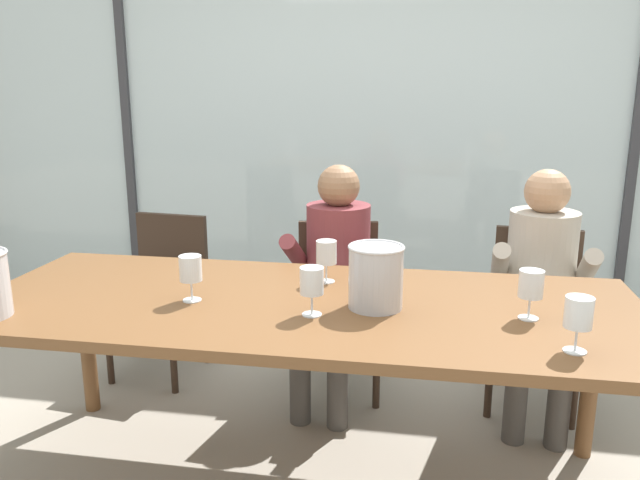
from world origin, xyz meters
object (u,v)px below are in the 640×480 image
(wine_glass_near_bucket, at_px, (191,270))
(wine_glass_by_right_taster, at_px, (578,315))
(wine_glass_center_pour, at_px, (531,285))
(person_maroon_top, at_px, (335,269))
(wine_glass_spare_empty, at_px, (326,254))
(dining_table, at_px, (304,318))
(chair_left_of_center, at_px, (338,293))
(ice_bucket_secondary, at_px, (376,276))
(wine_glass_by_left_taster, at_px, (312,283))
(chair_center, at_px, (535,304))
(person_beige_jumper, at_px, (541,279))
(chair_near_curtain, at_px, (165,282))

(wine_glass_near_bucket, relative_size, wine_glass_by_right_taster, 1.00)
(wine_glass_center_pour, bearing_deg, person_maroon_top, 134.52)
(person_maroon_top, distance_m, wine_glass_spare_empty, 0.57)
(dining_table, bearing_deg, chair_left_of_center, 90.03)
(dining_table, xyz_separation_m, ice_bucket_secondary, (0.27, -0.02, 0.19))
(wine_glass_by_left_taster, bearing_deg, chair_center, 48.42)
(wine_glass_by_left_taster, bearing_deg, dining_table, 112.02)
(person_maroon_top, relative_size, ice_bucket_secondary, 5.07)
(dining_table, relative_size, person_maroon_top, 2.11)
(wine_glass_near_bucket, relative_size, wine_glass_spare_empty, 1.00)
(chair_left_of_center, xyz_separation_m, ice_bucket_secondary, (0.27, -0.92, 0.39))
(person_beige_jumper, height_order, wine_glass_by_right_taster, person_beige_jumper)
(wine_glass_center_pour, distance_m, wine_glass_by_right_taster, 0.28)
(wine_glass_near_bucket, bearing_deg, chair_near_curtain, 119.34)
(wine_glass_near_bucket, bearing_deg, dining_table, 9.17)
(wine_glass_by_left_taster, relative_size, wine_glass_near_bucket, 1.00)
(wine_glass_near_bucket, bearing_deg, wine_glass_by_right_taster, -10.38)
(wine_glass_by_left_taster, relative_size, wine_glass_by_right_taster, 1.00)
(wine_glass_center_pour, bearing_deg, wine_glass_by_left_taster, -172.80)
(ice_bucket_secondary, height_order, wine_glass_near_bucket, ice_bucket_secondary)
(person_maroon_top, bearing_deg, chair_left_of_center, 95.36)
(dining_table, relative_size, chair_near_curtain, 2.90)
(person_maroon_top, xyz_separation_m, wine_glass_by_left_taster, (0.05, -0.91, 0.22))
(person_maroon_top, relative_size, wine_glass_near_bucket, 6.78)
(chair_left_of_center, height_order, wine_glass_by_left_taster, wine_glass_by_left_taster)
(wine_glass_near_bucket, relative_size, wine_glass_center_pour, 1.00)
(chair_near_curtain, relative_size, chair_left_of_center, 1.00)
(ice_bucket_secondary, bearing_deg, chair_left_of_center, 106.23)
(ice_bucket_secondary, distance_m, wine_glass_by_right_taster, 0.69)
(wine_glass_spare_empty, bearing_deg, chair_near_curtain, 146.23)
(chair_left_of_center, height_order, person_beige_jumper, person_beige_jumper)
(chair_near_curtain, xyz_separation_m, person_beige_jumper, (1.96, -0.16, 0.17))
(chair_center, xyz_separation_m, person_maroon_top, (-0.99, -0.15, 0.17))
(ice_bucket_secondary, relative_size, wine_glass_spare_empty, 1.34)
(person_maroon_top, xyz_separation_m, ice_bucket_secondary, (0.27, -0.79, 0.22))
(dining_table, distance_m, person_maroon_top, 0.77)
(wine_glass_near_bucket, bearing_deg, ice_bucket_secondary, 3.74)
(dining_table, height_order, chair_near_curtain, chair_near_curtain)
(ice_bucket_secondary, relative_size, wine_glass_by_right_taster, 1.34)
(chair_left_of_center, distance_m, wine_glass_center_pour, 1.30)
(person_beige_jumper, height_order, ice_bucket_secondary, person_beige_jumper)
(dining_table, distance_m, chair_near_curtain, 1.36)
(chair_center, bearing_deg, person_beige_jumper, -85.94)
(ice_bucket_secondary, bearing_deg, wine_glass_near_bucket, -176.26)
(chair_center, xyz_separation_m, wine_glass_by_right_taster, (-0.09, -1.22, 0.39))
(dining_table, distance_m, wine_glass_spare_empty, 0.31)
(person_maroon_top, distance_m, wine_glass_by_left_taster, 0.93)
(chair_near_curtain, height_order, ice_bucket_secondary, ice_bucket_secondary)
(person_beige_jumper, bearing_deg, chair_left_of_center, 177.69)
(wine_glass_by_left_taster, height_order, wine_glass_by_right_taster, same)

